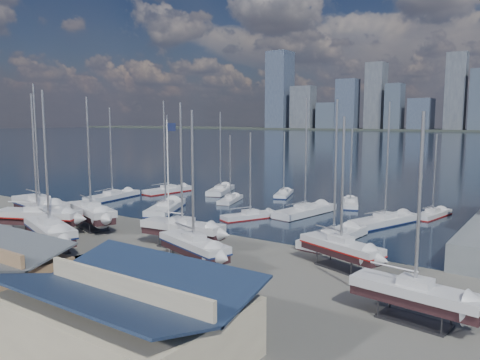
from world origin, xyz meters
The scene contains 26 objects.
ground centered at (0.00, -10.00, 0.00)m, with size 1400.00×1400.00×0.00m, color #605E59.
shed_blue centered at (16.00, -26.00, 2.42)m, with size 13.65×9.45×4.71m.
sailboat_cradle_0 centered at (-20.07, -8.47, 2.16)m, with size 11.44×4.91×17.76m.
sailboat_cradle_1 centered at (-14.21, -12.41, 2.08)m, with size 10.27×6.60×16.14m.
sailboat_cradle_2 centered at (-11.46, -7.07, 2.07)m, with size 10.13×5.60×15.94m.
sailboat_cradle_3 centered at (-6.96, -15.66, 2.08)m, with size 10.35×5.87×16.12m.
sailboat_cradle_4 centered at (3.50, -7.20, 2.02)m, with size 9.32×3.52×14.94m.
sailboat_cradle_5 centered at (8.71, -11.53, 1.97)m, with size 8.92×4.93×14.06m.
sailboat_cradle_6 centered at (19.83, -4.47, 1.94)m, with size 8.51×4.93×13.48m.
sailboat_cradle_7 centered at (28.21, -12.29, 1.96)m, with size 8.52×3.34×13.72m.
sailboat_moored_0 centered at (-26.10, 8.52, 0.31)m, with size 4.25×10.93×15.93m.
sailboat_moored_1 centered at (-23.32, 19.05, 0.31)m, with size 4.17×10.19×14.78m.
sailboat_moored_2 centered at (-15.31, 24.30, 0.32)m, with size 6.50×10.47×15.33m.
sailboat_moored_3 centered at (-11.47, 5.95, 0.31)m, with size 7.77×11.31×16.60m.
sailboat_moored_4 centered at (-8.28, 17.58, 0.33)m, with size 4.28×7.78×11.32m.
sailboat_moored_5 centered at (-4.06, 27.65, 0.31)m, with size 4.66×8.11×11.70m.
sailboat_moored_6 centered at (1.56, 8.55, 0.31)m, with size 5.54×8.28×12.10m.
sailboat_moored_7 centered at (6.38, 15.16, 0.32)m, with size 4.88×11.54×16.88m.
sailboat_moored_8 centered at (8.96, 25.35, 0.31)m, with size 5.22×8.59×12.44m.
sailboat_moored_9 centered at (15.62, 3.81, 0.32)m, with size 3.94×10.86×16.05m.
sailboat_moored_10 centered at (17.56, 15.35, 0.31)m, with size 6.44×11.21×16.17m.
sailboat_moored_11 centered at (21.44, 23.69, 0.31)m, with size 3.67×8.22×11.87m.
car_b centered at (-5.04, -21.33, 0.70)m, with size 1.47×4.22×1.39m, color gray.
car_c centered at (2.20, -18.96, 0.80)m, with size 2.64×5.72×1.59m, color gray.
car_d centered at (10.83, -21.42, 0.74)m, with size 2.07×5.09×1.48m, color gray.
flagpole centered at (3.96, -9.57, 7.67)m, with size 1.16×0.12×13.18m.
Camera 1 is at (35.49, -42.85, 13.17)m, focal length 35.00 mm.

